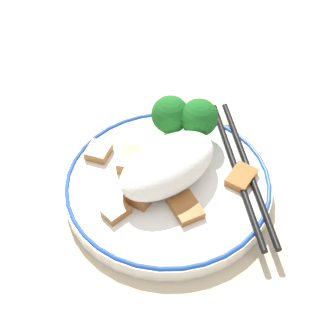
% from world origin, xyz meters
% --- Properties ---
extents(ground_plane, '(3.00, 3.00, 0.00)m').
position_xyz_m(ground_plane, '(0.00, 0.00, 0.00)').
color(ground_plane, '#C6B28E').
extents(plate, '(0.22, 0.22, 0.02)m').
position_xyz_m(plate, '(0.00, 0.00, 0.01)').
color(plate, white).
rests_on(plate, ground_plane).
extents(rice_mound, '(0.12, 0.07, 0.05)m').
position_xyz_m(rice_mound, '(0.00, 0.00, 0.04)').
color(rice_mound, white).
rests_on(rice_mound, plate).
extents(broccoli_back_left, '(0.04, 0.04, 0.05)m').
position_xyz_m(broccoli_back_left, '(-0.07, -0.03, 0.05)').
color(broccoli_back_left, '#7FB756').
rests_on(broccoli_back_left, plate).
extents(broccoli_back_center, '(0.04, 0.04, 0.05)m').
position_xyz_m(broccoli_back_center, '(-0.05, -0.05, 0.05)').
color(broccoli_back_center, '#7FB756').
rests_on(broccoli_back_center, plate).
extents(meat_near_front, '(0.03, 0.04, 0.01)m').
position_xyz_m(meat_near_front, '(0.01, 0.04, 0.02)').
color(meat_near_front, '#995B28').
rests_on(meat_near_front, plate).
extents(meat_near_left, '(0.04, 0.03, 0.01)m').
position_xyz_m(meat_near_left, '(0.03, -0.08, 0.02)').
color(meat_near_left, '#9E6633').
rests_on(meat_near_left, plate).
extents(meat_near_right, '(0.04, 0.04, 0.01)m').
position_xyz_m(meat_near_right, '(0.02, -0.05, 0.02)').
color(meat_near_right, '#9E6633').
rests_on(meat_near_right, plate).
extents(meat_near_back, '(0.04, 0.03, 0.01)m').
position_xyz_m(meat_near_back, '(-0.06, 0.05, 0.02)').
color(meat_near_back, '#995B28').
rests_on(meat_near_back, plate).
extents(meat_on_rice_edge, '(0.03, 0.02, 0.01)m').
position_xyz_m(meat_on_rice_edge, '(0.07, -0.00, 0.02)').
color(meat_on_rice_edge, '#995B28').
rests_on(meat_on_rice_edge, plate).
extents(meat_mid_left, '(0.04, 0.03, 0.01)m').
position_xyz_m(meat_mid_left, '(0.04, 0.00, 0.02)').
color(meat_mid_left, '#995B28').
rests_on(meat_mid_left, plate).
extents(chopsticks, '(0.13, 0.19, 0.01)m').
position_xyz_m(chopsticks, '(-0.07, 0.04, 0.02)').
color(chopsticks, black).
rests_on(chopsticks, plate).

